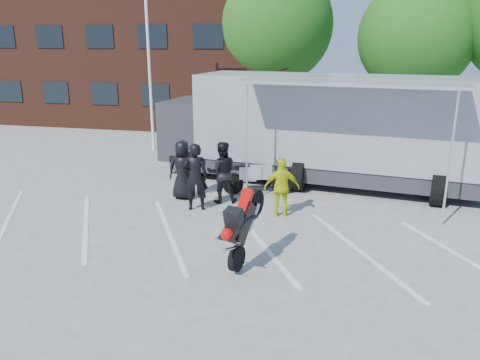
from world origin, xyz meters
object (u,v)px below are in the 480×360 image
at_px(spectator_leather_a, 183,170).
at_px(spectator_leather_b, 195,177).
at_px(tree_left, 274,25).
at_px(parked_motorcycle, 257,194).
at_px(flagpole, 153,34).
at_px(tree_mid, 416,37).
at_px(spectator_hivis, 282,187).
at_px(spectator_leather_c, 222,172).
at_px(transporter_truck, 321,183).
at_px(stunt_bike_rider, 250,261).

distance_m(spectator_leather_a, spectator_leather_b, 1.11).
distance_m(tree_left, parked_motorcycle, 12.66).
distance_m(flagpole, parked_motorcycle, 9.23).
bearing_deg(spectator_leather_a, tree_mid, -134.90).
distance_m(spectator_leather_a, spectator_hivis, 3.33).
bearing_deg(spectator_leather_c, spectator_leather_b, 35.99).
bearing_deg(flagpole, parked_motorcycle, -43.21).
bearing_deg(spectator_hivis, transporter_truck, -115.86).
distance_m(tree_left, tree_mid, 7.10).
xyz_separation_m(flagpole, spectator_hivis, (6.69, -7.10, -4.21)).
relative_size(transporter_truck, parked_motorcycle, 5.03).
distance_m(transporter_truck, spectator_leather_a, 4.99).
height_order(tree_left, transporter_truck, tree_left).
relative_size(tree_left, spectator_leather_c, 4.57).
height_order(tree_left, spectator_leather_b, tree_left).
height_order(tree_left, spectator_leather_c, tree_left).
bearing_deg(spectator_leather_b, spectator_leather_c, -144.36).
distance_m(stunt_bike_rider, spectator_leather_a, 4.95).
xyz_separation_m(flagpole, spectator_leather_c, (4.73, -6.33, -4.11)).
xyz_separation_m(tree_left, spectator_leather_b, (-0.09, -13.13, -4.57)).
xyz_separation_m(transporter_truck, stunt_bike_rider, (-1.15, -6.51, 0.00)).
xyz_separation_m(tree_mid, parked_motorcycle, (-5.62, -10.29, -4.94)).
height_order(parked_motorcycle, spectator_leather_a, spectator_leather_a).
distance_m(flagpole, spectator_leather_a, 8.27).
xyz_separation_m(parked_motorcycle, spectator_leather_a, (-2.16, -0.99, 0.93)).
distance_m(parked_motorcycle, spectator_leather_c, 1.66).
distance_m(tree_mid, spectator_leather_c, 13.66).
bearing_deg(spectator_leather_a, spectator_leather_b, 118.72).
xyz_separation_m(stunt_bike_rider, spectator_leather_b, (-2.27, 2.99, 0.99)).
height_order(flagpole, tree_mid, flagpole).
distance_m(flagpole, tree_left, 7.37).
height_order(flagpole, spectator_hivis, flagpole).
bearing_deg(parked_motorcycle, flagpole, 33.22).
bearing_deg(transporter_truck, tree_mid, 74.06).
xyz_separation_m(flagpole, transporter_truck, (7.58, -3.61, -5.05)).
bearing_deg(spectator_leather_b, spectator_leather_a, -69.81).
xyz_separation_m(stunt_bike_rider, spectator_leather_a, (-2.97, 3.85, 0.93)).
bearing_deg(stunt_bike_rider, flagpole, 137.26).
distance_m(parked_motorcycle, spectator_hivis, 2.26).
relative_size(flagpole, transporter_truck, 0.69).
relative_size(spectator_leather_a, spectator_leather_b, 0.94).
height_order(tree_left, stunt_bike_rider, tree_left).
bearing_deg(spectator_leather_b, tree_left, -109.19).
height_order(tree_left, spectator_leather_a, tree_left).
distance_m(spectator_leather_a, spectator_leather_c, 1.27).
bearing_deg(parked_motorcycle, spectator_leather_b, 127.87).
relative_size(tree_left, parked_motorcycle, 3.75).
xyz_separation_m(flagpole, tree_left, (4.24, 6.00, 0.51)).
bearing_deg(stunt_bike_rider, tree_mid, 87.17).
relative_size(flagpole, spectator_leather_b, 4.02).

